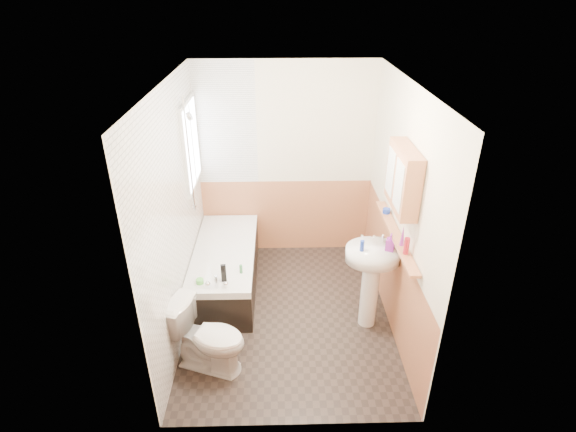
{
  "coord_description": "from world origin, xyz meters",
  "views": [
    {
      "loc": [
        -0.1,
        -3.89,
        3.29
      ],
      "look_at": [
        0.0,
        0.15,
        1.15
      ],
      "focal_mm": 28.0,
      "sensor_mm": 36.0,
      "label": 1
    }
  ],
  "objects_px": {
    "toilet": "(208,337)",
    "sink": "(372,270)",
    "bathtub": "(226,267)",
    "pine_shelf": "(396,235)",
    "medicine_cabinet": "(403,178)"
  },
  "relations": [
    {
      "from": "bathtub",
      "to": "toilet",
      "type": "bearing_deg",
      "value": -91.36
    },
    {
      "from": "toilet",
      "to": "sink",
      "type": "distance_m",
      "value": 1.73
    },
    {
      "from": "bathtub",
      "to": "medicine_cabinet",
      "type": "xyz_separation_m",
      "value": [
        1.74,
        -0.78,
        1.45
      ]
    },
    {
      "from": "toilet",
      "to": "medicine_cabinet",
      "type": "xyz_separation_m",
      "value": [
        1.77,
        0.48,
        1.37
      ]
    },
    {
      "from": "bathtub",
      "to": "pine_shelf",
      "type": "height_order",
      "value": "pine_shelf"
    },
    {
      "from": "toilet",
      "to": "sink",
      "type": "bearing_deg",
      "value": -50.92
    },
    {
      "from": "bathtub",
      "to": "sink",
      "type": "xyz_separation_m",
      "value": [
        1.57,
        -0.69,
        0.4
      ]
    },
    {
      "from": "pine_shelf",
      "to": "medicine_cabinet",
      "type": "xyz_separation_m",
      "value": [
        -0.03,
        -0.09,
        0.63
      ]
    },
    {
      "from": "sink",
      "to": "toilet",
      "type": "bearing_deg",
      "value": -164.54
    },
    {
      "from": "medicine_cabinet",
      "to": "bathtub",
      "type": "bearing_deg",
      "value": 155.84
    },
    {
      "from": "bathtub",
      "to": "pine_shelf",
      "type": "relative_size",
      "value": 1.18
    },
    {
      "from": "medicine_cabinet",
      "to": "toilet",
      "type": "bearing_deg",
      "value": -164.7
    },
    {
      "from": "toilet",
      "to": "medicine_cabinet",
      "type": "bearing_deg",
      "value": -55.33
    },
    {
      "from": "bathtub",
      "to": "medicine_cabinet",
      "type": "bearing_deg",
      "value": -24.16
    },
    {
      "from": "bathtub",
      "to": "sink",
      "type": "relative_size",
      "value": 1.57
    }
  ]
}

